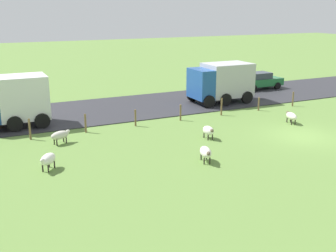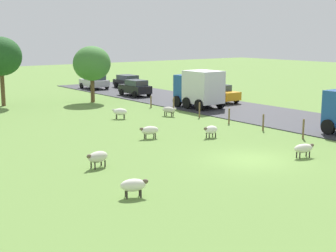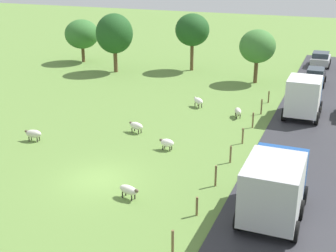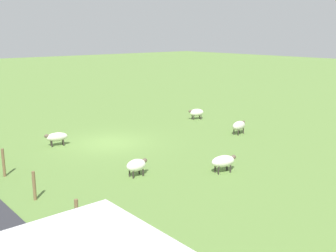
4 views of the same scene
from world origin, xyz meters
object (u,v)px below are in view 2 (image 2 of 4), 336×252
Objects in this scene: tree_0 at (1,57)px; car_1 at (94,82)px; sheep_4 at (98,157)px; car_4 at (219,93)px; sheep_1 at (120,112)px; car_0 at (129,81)px; sheep_0 at (169,110)px; sheep_2 at (304,148)px; tree_1 at (92,64)px; truck_0 at (199,88)px; sheep_7 at (134,185)px; sheep_6 at (211,130)px; car_3 at (135,88)px; sheep_5 at (150,130)px.

car_1 is at bearing 28.33° from tree_0.
sheep_4 is 0.33× the size of car_4.
sheep_1 is 0.27× the size of car_0.
sheep_0 is 9.09m from car_4.
sheep_2 is 25.88m from tree_1.
sheep_4 reaches higher than sheep_2.
sheep_7 is at bearing -136.65° from truck_0.
truck_0 is at bearing 35.57° from sheep_4.
sheep_6 reaches higher than sheep_0.
sheep_0 is at bearing -113.56° from car_0.
sheep_7 is 32.15m from car_3.
sheep_2 is 1.02× the size of sheep_4.
sheep_2 is 10.61m from sheep_7.
sheep_1 is at bearing -106.46° from tree_1.
sheep_0 is 0.33× the size of car_1.
truck_0 is (8.40, 0.55, 1.24)m from sheep_1.
tree_1 is 12.46m from car_0.
sheep_2 is (1.43, -16.05, -0.04)m from sheep_1.
car_1 is at bearing 60.69° from tree_1.
car_1 is (13.09, 7.06, -3.51)m from tree_0.
sheep_6 is 0.27× the size of car_1.
sheep_1 is 13.74m from car_3.
car_0 is at bearing 60.19° from sheep_5.
car_1 is at bearing 75.56° from sheep_6.
sheep_6 is 12.48m from truck_0.
sheep_6 is at bearing 33.56° from sheep_7.
sheep_4 is at bearing -146.75° from car_4.
car_0 is at bearing 57.88° from sheep_7.
car_4 reaches higher than sheep_6.
car_1 is at bearing 79.01° from sheep_2.
tree_0 reaches higher than sheep_1.
car_3 is (4.76, 12.13, 0.41)m from sheep_0.
car_4 is at bearing -89.27° from car_0.
tree_0 is (-8.50, 13.58, 3.91)m from sheep_0.
car_0 is 1.12× the size of car_3.
sheep_5 is at bearing 147.08° from sheep_6.
tree_0 is at bearing 102.38° from sheep_2.
car_4 reaches higher than sheep_4.
truck_0 is at bearing 21.55° from sheep_0.
car_3 reaches higher than sheep_5.
tree_1 is at bearing -19.27° from tree_0.
sheep_4 is 0.30× the size of truck_0.
sheep_5 is 0.24× the size of tree_1.
truck_0 is 10.31m from car_3.
tree_0 reaches higher than sheep_2.
tree_1 reaches higher than sheep_0.
car_3 is (0.17, -8.51, 0.01)m from car_1.
tree_1 reaches higher than car_0.
sheep_0 is at bearing 40.09° from sheep_4.
sheep_1 is 9.40m from sheep_6.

